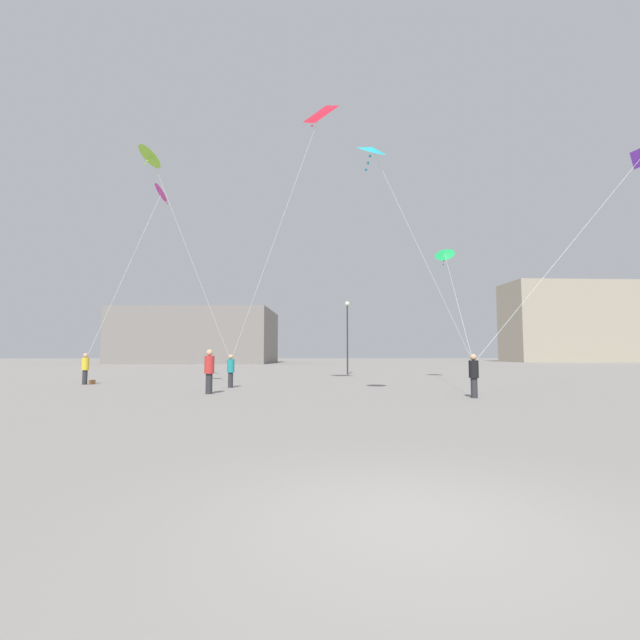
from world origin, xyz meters
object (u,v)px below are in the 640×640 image
Objects in this scene: kite_magenta_diamond at (162,193)px; building_left_hall at (199,337)px; person_in_yellow at (85,367)px; person_in_teal at (231,369)px; building_centre_hall at (571,322)px; kite_violet_delta at (638,162)px; person_in_black at (474,374)px; lamppost_east at (347,326)px; kite_cyan_diamond at (373,151)px; person_in_red at (209,369)px; handbag_beside_flyer at (92,382)px; kite_emerald_diamond at (445,254)px; kite_lime_diamond at (151,156)px; kite_crimson_delta at (319,117)px.

kite_magenta_diamond is 51.14m from building_left_hall.
person_in_yellow is 8.64m from person_in_teal.
person_in_yellow is at bearing -137.16° from building_centre_hall.
person_in_black is at bearing -169.45° from kite_violet_delta.
person_in_teal is 15.14m from lamppost_east.
kite_cyan_diamond reaches higher than lamppost_east.
person_in_red reaches higher than person_in_black.
person_in_red is 5.76× the size of handbag_beside_flyer.
person_in_yellow is at bearing 163.14° from person_in_teal.
kite_cyan_diamond is at bearing -118.78° from kite_emerald_diamond.
kite_lime_diamond is (4.48, -3.75, 10.16)m from person_in_yellow.
kite_cyan_diamond is (14.30, -8.95, 8.17)m from person_in_yellow.
person_in_teal is at bearing -118.79° from lamppost_east.
building_centre_hall reaches higher than person_in_red.
building_left_hall is at bearing 118.35° from kite_emerald_diamond.
person_in_black is at bearing -27.92° from person_in_teal.
kite_emerald_diamond is (20.98, 3.21, 7.17)m from person_in_yellow.
kite_lime_diamond reaches higher than person_in_black.
kite_magenta_diamond is at bearing 103.93° from kite_lime_diamond.
kite_lime_diamond reaches higher than kite_violet_delta.
lamppost_east is (1.09, 19.38, -5.27)m from kite_cyan_diamond.
person_in_teal is (-9.99, 5.43, -0.01)m from person_in_black.
building_centre_hall is (72.00, 7.45, 3.31)m from building_left_hall.
person_in_yellow is 54.05m from building_left_hall.
kite_emerald_diamond is (16.50, 6.95, -3.00)m from kite_lime_diamond.
kite_magenta_diamond is at bearing 3.47° from person_in_red.
building_centre_hall is (53.24, 63.59, -6.00)m from kite_crimson_delta.
kite_magenta_diamond reaches higher than person_in_black.
kite_cyan_diamond is at bearing 150.36° from person_in_black.
lamppost_east is at bearing -49.81° from person_in_red.
building_left_hall reaches higher than person_in_black.
person_in_yellow is 9.85m from person_in_red.
person_in_black is 22.51m from kite_magenta_diamond.
kite_emerald_diamond is 0.47× the size of building_centre_hall.
kite_emerald_diamond is 0.45× the size of building_left_hall.
kite_lime_diamond is 19.31m from lamppost_east.
person_in_red is 0.16× the size of kite_magenta_diamond.
kite_lime_diamond is at bearing -162.35° from person_in_teal.
kite_cyan_diamond is at bearing 99.74° from person_in_yellow.
kite_cyan_diamond is 0.88× the size of kite_violet_delta.
building_left_hall is (-14.07, 59.48, 3.59)m from person_in_red.
lamppost_east is (15.39, 10.42, 2.90)m from person_in_yellow.
person_in_teal is 5.10× the size of handbag_beside_flyer.
building_left_hall is at bearing 100.55° from kite_lime_diamond.
kite_magenta_diamond is (-5.26, 9.65, 11.07)m from person_in_red.
person_in_red is 1.13× the size of person_in_teal.
lamppost_east reaches higher than handbag_beside_flyer.
handbag_beside_flyer is (-15.04, -10.32, -3.71)m from lamppost_east.
kite_emerald_diamond is (13.10, 9.12, 7.08)m from person_in_red.
kite_violet_delta is (18.49, -0.59, 9.02)m from person_in_red.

